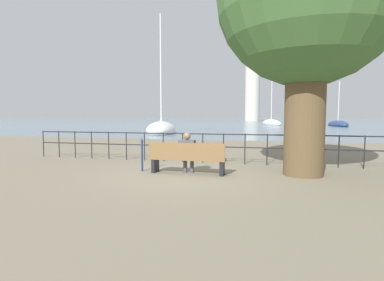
{
  "coord_description": "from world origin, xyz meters",
  "views": [
    {
      "loc": [
        2.18,
        -8.21,
        1.66
      ],
      "look_at": [
        0.0,
        0.5,
        0.91
      ],
      "focal_mm": 28.0,
      "sensor_mm": 36.0,
      "label": 1
    }
  ],
  "objects_px": {
    "park_bench": "(187,158)",
    "seated_person_left": "(187,151)",
    "harbor_lighthouse": "(252,87)",
    "closed_umbrella": "(142,152)",
    "sailboat_0": "(271,123)",
    "sailboat_2": "(338,124)",
    "sailboat_1": "(161,130)"
  },
  "relations": [
    {
      "from": "sailboat_0",
      "to": "sailboat_2",
      "type": "bearing_deg",
      "value": -32.29
    },
    {
      "from": "park_bench",
      "to": "seated_person_left",
      "type": "xyz_separation_m",
      "value": [
        -0.02,
        0.08,
        0.21
      ]
    },
    {
      "from": "park_bench",
      "to": "seated_person_left",
      "type": "bearing_deg",
      "value": 101.68
    },
    {
      "from": "sailboat_2",
      "to": "sailboat_0",
      "type": "bearing_deg",
      "value": 169.07
    },
    {
      "from": "seated_person_left",
      "to": "harbor_lighthouse",
      "type": "bearing_deg",
      "value": 91.55
    },
    {
      "from": "sailboat_0",
      "to": "harbor_lighthouse",
      "type": "height_order",
      "value": "harbor_lighthouse"
    },
    {
      "from": "seated_person_left",
      "to": "sailboat_1",
      "type": "distance_m",
      "value": 19.27
    },
    {
      "from": "seated_person_left",
      "to": "harbor_lighthouse",
      "type": "xyz_separation_m",
      "value": [
        -2.39,
        88.31,
        10.14
      ]
    },
    {
      "from": "park_bench",
      "to": "sailboat_1",
      "type": "bearing_deg",
      "value": 112.04
    },
    {
      "from": "closed_umbrella",
      "to": "harbor_lighthouse",
      "type": "distance_m",
      "value": 88.89
    },
    {
      "from": "seated_person_left",
      "to": "harbor_lighthouse",
      "type": "height_order",
      "value": "harbor_lighthouse"
    },
    {
      "from": "closed_umbrella",
      "to": "harbor_lighthouse",
      "type": "xyz_separation_m",
      "value": [
        -0.98,
        88.29,
        10.22
      ]
    },
    {
      "from": "seated_person_left",
      "to": "sailboat_0",
      "type": "bearing_deg",
      "value": 86.33
    },
    {
      "from": "park_bench",
      "to": "seated_person_left",
      "type": "height_order",
      "value": "seated_person_left"
    },
    {
      "from": "park_bench",
      "to": "seated_person_left",
      "type": "distance_m",
      "value": 0.22
    },
    {
      "from": "seated_person_left",
      "to": "sailboat_2",
      "type": "height_order",
      "value": "sailboat_2"
    },
    {
      "from": "closed_umbrella",
      "to": "sailboat_0",
      "type": "distance_m",
      "value": 46.11
    },
    {
      "from": "closed_umbrella",
      "to": "sailboat_0",
      "type": "relative_size",
      "value": 0.12
    },
    {
      "from": "park_bench",
      "to": "harbor_lighthouse",
      "type": "xyz_separation_m",
      "value": [
        -2.4,
        88.39,
        10.34
      ]
    },
    {
      "from": "sailboat_1",
      "to": "seated_person_left",
      "type": "bearing_deg",
      "value": -78.18
    },
    {
      "from": "closed_umbrella",
      "to": "sailboat_1",
      "type": "height_order",
      "value": "sailboat_1"
    },
    {
      "from": "sailboat_0",
      "to": "sailboat_2",
      "type": "relative_size",
      "value": 0.98
    },
    {
      "from": "closed_umbrella",
      "to": "seated_person_left",
      "type": "bearing_deg",
      "value": -0.68
    },
    {
      "from": "sailboat_1",
      "to": "harbor_lighthouse",
      "type": "relative_size",
      "value": 0.49
    },
    {
      "from": "harbor_lighthouse",
      "to": "sailboat_0",
      "type": "bearing_deg",
      "value": -82.84
    },
    {
      "from": "seated_person_left",
      "to": "sailboat_1",
      "type": "height_order",
      "value": "sailboat_1"
    },
    {
      "from": "closed_umbrella",
      "to": "sailboat_2",
      "type": "height_order",
      "value": "sailboat_2"
    },
    {
      "from": "park_bench",
      "to": "harbor_lighthouse",
      "type": "distance_m",
      "value": 89.03
    },
    {
      "from": "sailboat_1",
      "to": "sailboat_0",
      "type": "bearing_deg",
      "value": 59.79
    },
    {
      "from": "seated_person_left",
      "to": "sailboat_2",
      "type": "xyz_separation_m",
      "value": [
        13.27,
        43.99,
        -0.38
      ]
    },
    {
      "from": "seated_person_left",
      "to": "harbor_lighthouse",
      "type": "relative_size",
      "value": 0.05
    },
    {
      "from": "sailboat_0",
      "to": "harbor_lighthouse",
      "type": "distance_m",
      "value": 43.99
    }
  ]
}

